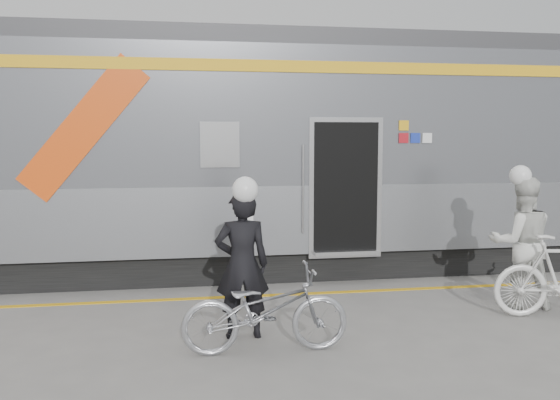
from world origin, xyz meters
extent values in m
plane|color=slate|center=(0.00, 0.00, 0.00)|extent=(90.00, 90.00, 0.00)
cube|color=black|center=(-1.14, 4.20, 0.25)|extent=(24.00, 2.70, 0.50)
cube|color=#9EA0A5|center=(-1.14, 4.20, 1.05)|extent=(24.00, 3.00, 1.10)
cube|color=slate|center=(-1.14, 4.20, 2.70)|extent=(24.00, 3.00, 2.20)
cube|color=#38383A|center=(-1.14, 4.20, 3.95)|extent=(24.00, 2.64, 0.30)
cube|color=gold|center=(-1.14, 2.69, 3.45)|extent=(24.00, 0.02, 0.18)
cube|color=#EB4A0D|center=(-2.94, 2.69, 2.50)|extent=(1.96, 0.01, 2.19)
cube|color=black|center=(-0.94, 2.69, 2.25)|extent=(0.55, 0.02, 0.65)
cube|color=black|center=(1.06, 2.90, 1.55)|extent=(1.05, 0.45, 2.10)
cube|color=silver|center=(1.06, 2.69, 1.55)|extent=(1.20, 0.02, 2.25)
cylinder|color=silver|center=(0.36, 2.67, 1.55)|extent=(0.04, 0.04, 1.40)
cube|color=silver|center=(1.06, 2.65, 0.52)|extent=(1.05, 0.25, 0.06)
cube|color=gold|center=(2.01, 2.69, 2.55)|extent=(0.16, 0.01, 0.16)
cube|color=#A7131C|center=(2.01, 2.69, 2.35)|extent=(0.16, 0.01, 0.16)
cube|color=#1930A5|center=(2.21, 2.69, 2.35)|extent=(0.16, 0.01, 0.16)
cube|color=silver|center=(2.41, 2.69, 2.35)|extent=(0.16, 0.01, 0.16)
cube|color=silver|center=(-0.54, 2.69, 1.05)|extent=(0.22, 0.01, 0.22)
cube|color=gold|center=(0.00, 2.15, 0.00)|extent=(24.00, 0.12, 0.01)
imported|color=black|center=(-0.84, 0.39, 0.87)|extent=(0.64, 0.42, 1.75)
imported|color=#A5A7AD|center=(-0.64, -0.16, 0.48)|extent=(1.84, 0.65, 0.96)
imported|color=silver|center=(3.11, 1.01, 0.91)|extent=(1.00, 0.85, 1.82)
sphere|color=white|center=(-0.84, 0.39, 1.90)|extent=(0.30, 0.30, 0.30)
sphere|color=white|center=(3.11, 1.01, 1.97)|extent=(0.29, 0.29, 0.29)
camera|label=1|loc=(-1.50, -6.43, 2.38)|focal=38.00mm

